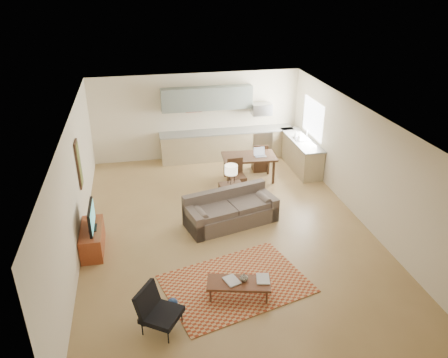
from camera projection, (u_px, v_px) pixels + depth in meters
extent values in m
plane|color=olive|center=(227.00, 228.00, 10.27)|extent=(9.00, 9.00, 0.00)
plane|color=white|center=(227.00, 118.00, 9.10)|extent=(9.00, 9.00, 0.00)
plane|color=beige|center=(197.00, 116.00, 13.66)|extent=(6.50, 0.00, 6.50)
plane|color=beige|center=(298.00, 321.00, 5.71)|extent=(6.50, 0.00, 6.50)
plane|color=beige|center=(74.00, 190.00, 9.10)|extent=(0.00, 9.00, 9.00)
plane|color=beige|center=(361.00, 165.00, 10.28)|extent=(0.00, 9.00, 9.00)
cube|color=#A5A8AD|center=(260.00, 142.00, 14.13)|extent=(0.62, 0.62, 0.90)
cube|color=#A5A8AD|center=(261.00, 109.00, 13.67)|extent=(0.62, 0.40, 0.35)
cube|color=slate|center=(207.00, 98.00, 13.30)|extent=(2.80, 0.34, 0.70)
cube|color=white|center=(313.00, 118.00, 12.83)|extent=(0.02, 1.40, 1.05)
cube|color=maroon|center=(236.00, 284.00, 8.45)|extent=(3.04, 2.46, 0.02)
imported|color=#9B1B0E|center=(226.00, 283.00, 7.93)|extent=(0.43, 0.46, 0.03)
imported|color=navy|center=(256.00, 279.00, 8.03)|extent=(0.37, 0.42, 0.02)
imported|color=black|center=(244.00, 277.00, 7.97)|extent=(0.17, 0.17, 0.16)
imported|color=#FFF0C8|center=(296.00, 134.00, 13.17)|extent=(0.09, 0.09, 0.19)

